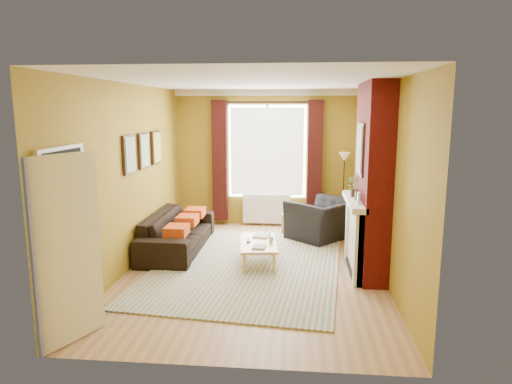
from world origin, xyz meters
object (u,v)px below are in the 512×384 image
(coffee_table, at_px, (258,244))
(armchair, at_px, (322,220))
(floor_lamp, at_px, (344,169))
(sofa, at_px, (178,231))
(wicker_stool, at_px, (289,224))

(coffee_table, bearing_deg, armchair, 47.91)
(coffee_table, distance_m, floor_lamp, 2.82)
(armchair, bearing_deg, sofa, -29.26)
(armchair, relative_size, wicker_stool, 2.86)
(sofa, relative_size, floor_lamp, 1.41)
(coffee_table, bearing_deg, sofa, 150.07)
(armchair, xyz_separation_m, floor_lamp, (0.44, 0.66, 0.88))
(floor_lamp, bearing_deg, armchair, -123.79)
(coffee_table, relative_size, floor_lamp, 0.73)
(sofa, height_order, coffee_table, sofa)
(sofa, xyz_separation_m, floor_lamp, (2.97, 1.58, 0.92))
(sofa, distance_m, armchair, 2.69)
(sofa, distance_m, wicker_stool, 2.27)
(sofa, relative_size, coffee_table, 1.93)
(sofa, xyz_separation_m, wicker_stool, (1.91, 1.22, -0.13))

